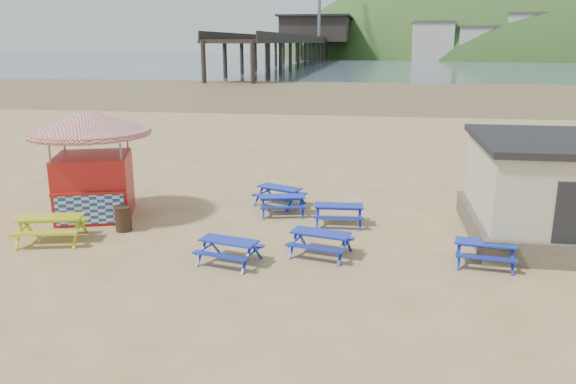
% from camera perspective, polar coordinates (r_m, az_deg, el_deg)
% --- Properties ---
extents(ground, '(400.00, 400.00, 0.00)m').
position_cam_1_polar(ground, '(18.04, -3.68, -4.17)').
color(ground, tan).
rests_on(ground, ground).
extents(wet_sand, '(400.00, 400.00, 0.00)m').
position_cam_1_polar(wet_sand, '(71.96, 6.02, 10.21)').
color(wet_sand, olive).
rests_on(wet_sand, ground).
extents(sea, '(400.00, 400.00, 0.00)m').
position_cam_1_polar(sea, '(186.75, 8.02, 13.04)').
color(sea, '#445561').
rests_on(sea, ground).
extents(picnic_table_blue_a, '(1.83, 1.60, 0.66)m').
position_cam_1_polar(picnic_table_blue_a, '(19.88, -0.57, -1.31)').
color(picnic_table_blue_a, '#221BA3').
rests_on(picnic_table_blue_a, ground).
extents(picnic_table_blue_b, '(2.05, 1.89, 0.69)m').
position_cam_1_polar(picnic_table_blue_b, '(20.96, -0.86, -0.40)').
color(picnic_table_blue_b, '#221BA3').
rests_on(picnic_table_blue_b, ground).
extents(picnic_table_blue_c, '(1.69, 1.40, 0.68)m').
position_cam_1_polar(picnic_table_blue_c, '(18.81, 5.18, -2.30)').
color(picnic_table_blue_c, '#221BA3').
rests_on(picnic_table_blue_c, ground).
extents(picnic_table_blue_d, '(1.92, 1.68, 0.70)m').
position_cam_1_polar(picnic_table_blue_d, '(16.10, 3.33, -5.25)').
color(picnic_table_blue_d, '#221BA3').
rests_on(picnic_table_blue_d, ground).
extents(picnic_table_blue_e, '(1.85, 1.62, 0.67)m').
position_cam_1_polar(picnic_table_blue_e, '(15.62, -6.00, -6.01)').
color(picnic_table_blue_e, '#221BA3').
rests_on(picnic_table_blue_e, ground).
extents(picnic_table_blue_f, '(1.69, 1.42, 0.66)m').
position_cam_1_polar(picnic_table_blue_f, '(16.32, 19.35, -5.89)').
color(picnic_table_blue_f, '#221BA3').
rests_on(picnic_table_blue_f, ground).
extents(picnic_table_yellow, '(2.24, 1.96, 0.81)m').
position_cam_1_polar(picnic_table_yellow, '(18.60, -22.92, -3.46)').
color(picnic_table_yellow, '#96CC10').
rests_on(picnic_table_yellow, ground).
extents(ice_cream_kiosk, '(5.27, 5.27, 3.71)m').
position_cam_1_polar(ice_cream_kiosk, '(20.30, -19.35, 4.00)').
color(ice_cream_kiosk, '#AE1918').
rests_on(ice_cream_kiosk, ground).
extents(litter_bin, '(0.56, 0.56, 0.82)m').
position_cam_1_polar(litter_bin, '(18.84, -16.39, -2.60)').
color(litter_bin, '#382318').
rests_on(litter_bin, ground).
extents(pier, '(24.00, 220.00, 39.29)m').
position_cam_1_polar(pier, '(196.06, 2.69, 14.85)').
color(pier, black).
rests_on(pier, ground).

